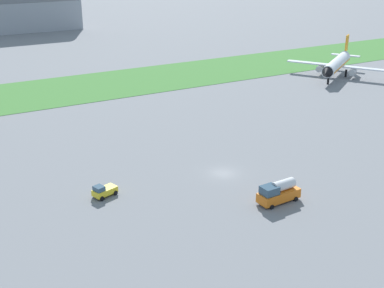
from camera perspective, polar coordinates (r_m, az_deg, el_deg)
name	(u,v)px	position (r m, az deg, el deg)	size (l,w,h in m)	color
ground_plane	(223,173)	(83.38, 3.54, -3.28)	(600.00, 600.00, 0.00)	slate
grass_taxiway_strip	(96,86)	(137.14, -10.71, 6.44)	(360.00, 28.00, 0.08)	#3D7533
airplane_parked_jet_far	(337,64)	(149.50, 15.98, 8.64)	(24.83, 24.77, 10.04)	silver
fuel_truck_near_gate	(278,192)	(74.61, 9.68, -5.36)	(6.62, 2.92, 3.29)	orange
pushback_tug_midfield	(104,191)	(76.56, -9.88, -5.20)	(3.98, 2.93, 1.95)	yellow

